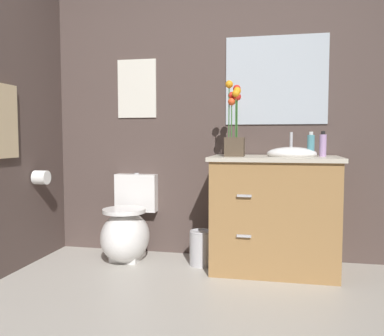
# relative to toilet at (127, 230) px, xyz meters

# --- Properties ---
(wall_back) EXTENTS (4.19, 0.05, 2.50)m
(wall_back) POSITION_rel_toilet_xyz_m (0.84, 0.30, 1.01)
(wall_back) COLOR #4C3D38
(wall_back) RESTS_ON ground_plane
(toilet) EXTENTS (0.38, 0.59, 0.69)m
(toilet) POSITION_rel_toilet_xyz_m (0.00, 0.00, 0.00)
(toilet) COLOR white
(toilet) RESTS_ON ground_plane
(vanity_cabinet) EXTENTS (0.94, 0.56, 1.04)m
(vanity_cabinet) POSITION_rel_toilet_xyz_m (1.17, -0.03, 0.20)
(vanity_cabinet) COLOR #9E7242
(vanity_cabinet) RESTS_ON ground_plane
(flower_vase) EXTENTS (0.14, 0.14, 0.55)m
(flower_vase) POSITION_rel_toilet_xyz_m (0.88, -0.09, 0.82)
(flower_vase) COLOR #4C3D2D
(flower_vase) RESTS_ON vanity_cabinet
(soap_bottle) EXTENTS (0.05, 0.05, 0.18)m
(soap_bottle) POSITION_rel_toilet_xyz_m (1.42, -0.05, 0.69)
(soap_bottle) COLOR teal
(soap_bottle) RESTS_ON vanity_cabinet
(lotion_bottle) EXTENTS (0.05, 0.05, 0.18)m
(lotion_bottle) POSITION_rel_toilet_xyz_m (1.51, 0.03, 0.70)
(lotion_bottle) COLOR #B28CBF
(lotion_bottle) RESTS_ON vanity_cabinet
(trash_bin) EXTENTS (0.18, 0.18, 0.27)m
(trash_bin) POSITION_rel_toilet_xyz_m (0.61, -0.02, -0.11)
(trash_bin) COLOR #B7B7BC
(trash_bin) RESTS_ON ground_plane
(wall_poster) EXTENTS (0.34, 0.01, 0.49)m
(wall_poster) POSITION_rel_toilet_xyz_m (-0.00, 0.27, 1.17)
(wall_poster) COLOR silver
(wall_mirror) EXTENTS (0.80, 0.01, 0.70)m
(wall_mirror) POSITION_rel_toilet_xyz_m (1.17, 0.27, 1.21)
(wall_mirror) COLOR #B2BCC6
(hanging_towel) EXTENTS (0.03, 0.28, 0.52)m
(hanging_towel) POSITION_rel_toilet_xyz_m (-0.69, -0.55, 0.86)
(hanging_towel) COLOR tan
(toilet_paper_roll) EXTENTS (0.11, 0.11, 0.11)m
(toilet_paper_roll) POSITION_rel_toilet_xyz_m (-0.64, -0.20, 0.44)
(toilet_paper_roll) COLOR white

